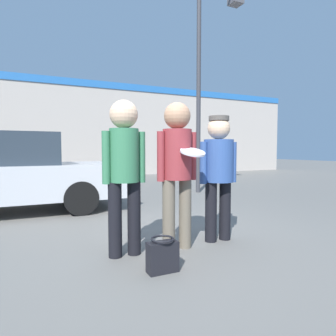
{
  "coord_description": "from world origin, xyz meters",
  "views": [
    {
      "loc": [
        -1.62,
        -3.53,
        1.19
      ],
      "look_at": [
        -0.01,
        -0.13,
        0.96
      ],
      "focal_mm": 32.0,
      "sensor_mm": 36.0,
      "label": 1
    }
  ],
  "objects_px": {
    "person_left": "(124,164)",
    "person_middle_with_frisbee": "(177,162)",
    "street_lamp": "(207,66)",
    "handbag": "(162,256)",
    "person_right": "(218,166)"
  },
  "relations": [
    {
      "from": "person_left",
      "to": "person_middle_with_frisbee",
      "type": "relative_size",
      "value": 0.99
    },
    {
      "from": "street_lamp",
      "to": "person_left",
      "type": "bearing_deg",
      "value": -132.18
    },
    {
      "from": "person_left",
      "to": "handbag",
      "type": "distance_m",
      "value": 1.07
    },
    {
      "from": "person_left",
      "to": "person_middle_with_frisbee",
      "type": "bearing_deg",
      "value": -3.96
    },
    {
      "from": "person_left",
      "to": "handbag",
      "type": "bearing_deg",
      "value": -72.14
    },
    {
      "from": "street_lamp",
      "to": "handbag",
      "type": "distance_m",
      "value": 6.63
    },
    {
      "from": "person_left",
      "to": "person_middle_with_frisbee",
      "type": "xyz_separation_m",
      "value": [
        0.64,
        -0.04,
        0.01
      ]
    },
    {
      "from": "person_left",
      "to": "street_lamp",
      "type": "bearing_deg",
      "value": 47.82
    },
    {
      "from": "handbag",
      "to": "person_left",
      "type": "bearing_deg",
      "value": 107.86
    },
    {
      "from": "handbag",
      "to": "street_lamp",
      "type": "bearing_deg",
      "value": 53.3
    },
    {
      "from": "person_left",
      "to": "person_right",
      "type": "xyz_separation_m",
      "value": [
        1.27,
        0.03,
        -0.06
      ]
    },
    {
      "from": "person_right",
      "to": "street_lamp",
      "type": "bearing_deg",
      "value": 59.42
    },
    {
      "from": "person_left",
      "to": "person_middle_with_frisbee",
      "type": "height_order",
      "value": "person_middle_with_frisbee"
    },
    {
      "from": "handbag",
      "to": "person_right",
      "type": "bearing_deg",
      "value": 30.15
    },
    {
      "from": "person_middle_with_frisbee",
      "to": "handbag",
      "type": "height_order",
      "value": "person_middle_with_frisbee"
    }
  ]
}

